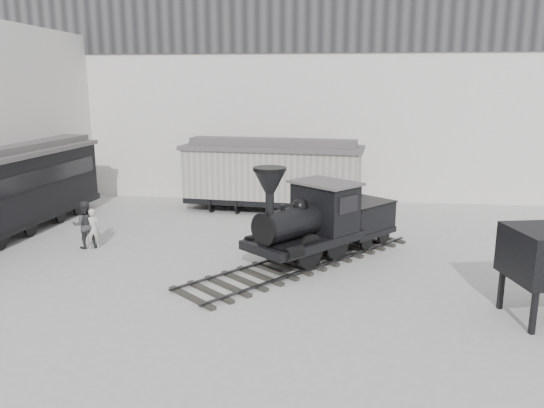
# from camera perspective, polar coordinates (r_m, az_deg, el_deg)

# --- Properties ---
(ground) EXTENTS (90.00, 90.00, 0.00)m
(ground) POSITION_cam_1_polar(r_m,az_deg,el_deg) (16.89, -3.29, -9.44)
(ground) COLOR #9E9E9B
(north_wall) EXTENTS (34.00, 2.51, 11.00)m
(north_wall) POSITION_cam_1_polar(r_m,az_deg,el_deg) (30.52, 1.32, 11.21)
(north_wall) COLOR silver
(north_wall) RESTS_ON ground
(locomotive) EXTENTS (8.40, 9.19, 3.62)m
(locomotive) POSITION_cam_1_polar(r_m,az_deg,el_deg) (19.59, 5.00, -2.20)
(locomotive) COLOR black
(locomotive) RESTS_ON ground
(boxcar) EXTENTS (9.36, 3.83, 3.73)m
(boxcar) POSITION_cam_1_polar(r_m,az_deg,el_deg) (26.93, 0.03, 3.30)
(boxcar) COLOR black
(boxcar) RESTS_ON ground
(visitor_a) EXTENTS (0.70, 0.61, 1.63)m
(visitor_a) POSITION_cam_1_polar(r_m,az_deg,el_deg) (22.10, -18.73, -2.52)
(visitor_a) COLOR beige
(visitor_a) RESTS_ON ground
(visitor_b) EXTENTS (1.15, 1.06, 1.91)m
(visitor_b) POSITION_cam_1_polar(r_m,az_deg,el_deg) (22.24, -19.47, -2.11)
(visitor_b) COLOR #353537
(visitor_b) RESTS_ON ground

